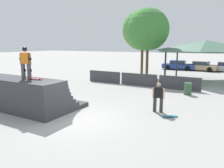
% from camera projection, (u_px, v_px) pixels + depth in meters
% --- Properties ---
extents(ground_plane, '(160.00, 160.00, 0.00)m').
position_uv_depth(ground_plane, '(76.00, 119.00, 10.43)').
color(ground_plane, '#A3A09B').
extents(quarter_pipe_ramp, '(5.83, 3.35, 1.73)m').
position_uv_depth(quarter_pipe_ramp, '(22.00, 95.00, 12.09)').
color(quarter_pipe_ramp, '#38383D').
rests_on(quarter_pipe_ramp, ground).
extents(skater_on_deck, '(0.72, 0.33, 1.66)m').
position_uv_depth(skater_on_deck, '(25.00, 61.00, 11.22)').
color(skater_on_deck, '#4C4C51').
rests_on(skater_on_deck, quarter_pipe_ramp).
extents(skateboard_on_deck, '(0.87, 0.38, 0.09)m').
position_uv_depth(skateboard_on_deck, '(35.00, 79.00, 11.13)').
color(skateboard_on_deck, green).
rests_on(skateboard_on_deck, quarter_pipe_ramp).
extents(bystander_walking, '(0.63, 0.24, 1.57)m').
position_uv_depth(bystander_walking, '(158.00, 96.00, 11.37)').
color(bystander_walking, '#2D2D33').
rests_on(bystander_walking, ground).
extents(skateboard_on_ground, '(0.75, 0.61, 0.09)m').
position_uv_depth(skateboard_on_ground, '(169.00, 116.00, 10.66)').
color(skateboard_on_ground, silver).
rests_on(skateboard_on_ground, ground).
extents(barrier_fence, '(10.08, 0.12, 1.05)m').
position_uv_depth(barrier_fence, '(139.00, 80.00, 18.64)').
color(barrier_fence, '#3D3D42').
rests_on(barrier_fence, ground).
extents(pavilion_shelter, '(7.32, 5.36, 3.88)m').
position_uv_depth(pavilion_shelter, '(206.00, 46.00, 20.45)').
color(pavilion_shelter, '#2D2D33').
rests_on(pavilion_shelter, ground).
extents(tree_beside_pavilion, '(4.21, 4.21, 7.06)m').
position_uv_depth(tree_beside_pavilion, '(148.00, 30.00, 21.82)').
color(tree_beside_pavilion, brown).
rests_on(tree_beside_pavilion, ground).
extents(tree_far_back, '(4.27, 4.27, 7.12)m').
position_uv_depth(tree_far_back, '(143.00, 30.00, 22.92)').
color(tree_far_back, brown).
rests_on(tree_far_back, ground).
extents(trash_bin, '(0.52, 0.52, 0.85)m').
position_uv_depth(trash_bin, '(188.00, 89.00, 15.37)').
color(trash_bin, '#385B3D').
rests_on(trash_bin, ground).
extents(parked_car_blue, '(4.42, 2.01, 1.27)m').
position_uv_depth(parked_car_blue, '(178.00, 65.00, 30.36)').
color(parked_car_blue, navy).
rests_on(parked_car_blue, ground).
extents(parked_car_tan, '(4.24, 2.30, 1.27)m').
position_uv_depth(parked_car_tan, '(201.00, 66.00, 28.99)').
color(parked_car_tan, tan).
rests_on(parked_car_tan, ground).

